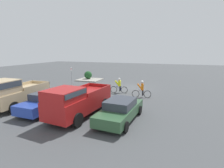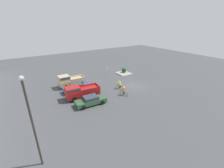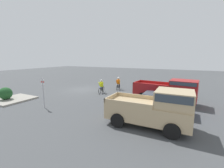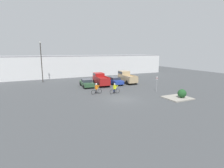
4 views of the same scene
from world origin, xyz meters
name	(u,v)px [view 2 (image 2 of 4)]	position (x,y,z in m)	size (l,w,h in m)	color
ground_plane	(134,86)	(0.00, 0.00, 0.00)	(80.00, 80.00, 0.00)	#424447
sedan_0	(91,100)	(-1.80, 10.02, 0.69)	(2.16, 4.69, 1.36)	#2D5133
pickup_truck_0	(81,91)	(1.03, 10.44, 1.14)	(2.53, 5.57, 2.16)	maroon
sedan_1	(77,87)	(3.80, 10.05, 0.71)	(1.99, 4.71, 1.40)	#233D9E
pickup_truck_1	(70,81)	(6.60, 10.34, 1.18)	(2.22, 4.84, 2.31)	tan
cyclist_0	(120,85)	(0.47, 3.08, 0.79)	(1.79, 0.53, 1.60)	black
cyclist_1	(124,91)	(-2.08, 4.07, 0.85)	(1.78, 0.53, 1.65)	black
fire_lane_sign	(107,71)	(7.14, 1.61, 1.49)	(0.08, 0.30, 2.47)	#9E9EA3
lamppost	(31,119)	(-8.70, 18.07, 4.70)	(0.36, 0.36, 8.18)	#2D2823
curb_island	(124,73)	(7.00, -2.95, 0.07)	(3.33, 2.99, 0.15)	gray
shrub	(124,70)	(7.42, -3.30, 0.73)	(1.15, 1.15, 1.15)	#1E4C23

